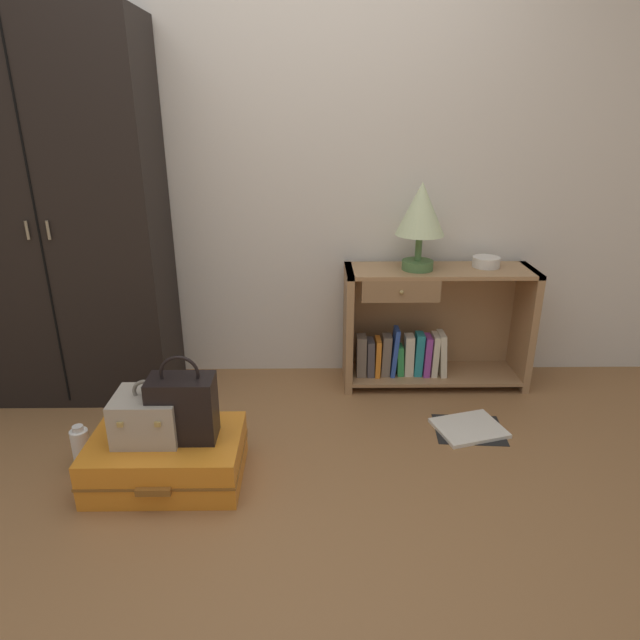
# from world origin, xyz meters

# --- Properties ---
(ground_plane) EXTENTS (9.00, 9.00, 0.00)m
(ground_plane) POSITION_xyz_m (0.00, 0.00, 0.00)
(ground_plane) COLOR olive
(back_wall) EXTENTS (6.40, 0.10, 2.60)m
(back_wall) POSITION_xyz_m (0.00, 1.50, 1.30)
(back_wall) COLOR silver
(back_wall) RESTS_ON ground_plane
(wardrobe) EXTENTS (1.05, 0.47, 1.95)m
(wardrobe) POSITION_xyz_m (-1.12, 1.20, 0.98)
(wardrobe) COLOR black
(wardrobe) RESTS_ON ground_plane
(bookshelf) EXTENTS (1.05, 0.33, 0.69)m
(bookshelf) POSITION_xyz_m (0.85, 1.28, 0.33)
(bookshelf) COLOR #A37A51
(bookshelf) RESTS_ON ground_plane
(table_lamp) EXTENTS (0.26, 0.26, 0.47)m
(table_lamp) POSITION_xyz_m (0.77, 1.25, 1.00)
(table_lamp) COLOR #4C7542
(table_lamp) RESTS_ON bookshelf
(bowl) EXTENTS (0.15, 0.15, 0.06)m
(bowl) POSITION_xyz_m (1.16, 1.30, 0.72)
(bowl) COLOR silver
(bowl) RESTS_ON bookshelf
(suitcase_large) EXTENTS (0.65, 0.46, 0.21)m
(suitcase_large) POSITION_xyz_m (-0.44, 0.36, 0.10)
(suitcase_large) COLOR orange
(suitcase_large) RESTS_ON ground_plane
(train_case) EXTENTS (0.27, 0.25, 0.27)m
(train_case) POSITION_xyz_m (-0.50, 0.38, 0.31)
(train_case) COLOR #A89E8E
(train_case) RESTS_ON suitcase_large
(handbag) EXTENTS (0.27, 0.16, 0.38)m
(handbag) POSITION_xyz_m (-0.35, 0.37, 0.35)
(handbag) COLOR black
(handbag) RESTS_ON suitcase_large
(bottle) EXTENTS (0.08, 0.08, 0.21)m
(bottle) POSITION_xyz_m (-0.85, 0.46, 0.10)
(bottle) COLOR white
(bottle) RESTS_ON ground_plane
(open_book_on_floor) EXTENTS (0.38, 0.34, 0.02)m
(open_book_on_floor) POSITION_xyz_m (0.98, 0.74, 0.01)
(open_book_on_floor) COLOR white
(open_book_on_floor) RESTS_ON ground_plane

